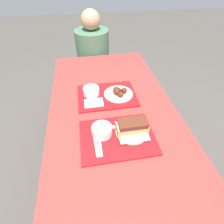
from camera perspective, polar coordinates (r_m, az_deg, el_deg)
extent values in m
plane|color=#4C4742|center=(1.81, 0.49, -18.15)|extent=(12.00, 12.00, 0.00)
cube|color=maroon|center=(1.23, 0.68, -1.33)|extent=(0.90, 1.88, 0.04)
cylinder|color=maroon|center=(2.13, -14.00, 6.12)|extent=(0.07, 0.07, 0.71)
cylinder|color=maroon|center=(2.19, 6.73, 8.28)|extent=(0.07, 0.07, 0.71)
cube|color=maroon|center=(2.34, -4.52, 13.01)|extent=(0.85, 0.28, 0.04)
cylinder|color=maroon|center=(2.46, -12.81, 7.50)|extent=(0.06, 0.06, 0.41)
cylinder|color=maroon|center=(2.51, 4.21, 9.27)|extent=(0.06, 0.06, 0.41)
cube|color=#B21419|center=(1.07, 1.77, -8.16)|extent=(0.45, 0.33, 0.01)
cube|color=#B21419|center=(1.36, -1.65, 5.37)|extent=(0.45, 0.33, 0.01)
cylinder|color=white|center=(1.05, -3.33, -6.04)|extent=(0.12, 0.12, 0.06)
cylinder|color=beige|center=(1.04, -3.38, -5.22)|extent=(0.11, 0.11, 0.01)
cylinder|color=beige|center=(1.09, 6.47, -6.38)|extent=(0.20, 0.20, 0.01)
cube|color=silver|center=(1.08, 6.50, -6.11)|extent=(0.18, 0.18, 0.01)
cube|color=tan|center=(1.06, 6.62, -5.11)|extent=(0.19, 0.08, 0.05)
cube|color=#562819|center=(1.03, 6.78, -3.69)|extent=(0.17, 0.09, 0.03)
cube|color=white|center=(1.02, -5.28, -10.55)|extent=(0.02, 0.17, 0.00)
cube|color=white|center=(1.02, -4.04, -10.40)|extent=(0.02, 0.17, 0.00)
cube|color=#A59E93|center=(1.11, 1.00, -4.89)|extent=(0.04, 0.03, 0.01)
cylinder|color=white|center=(1.36, -6.78, 6.75)|extent=(0.12, 0.12, 0.06)
cylinder|color=beige|center=(1.35, -6.86, 7.53)|extent=(0.11, 0.11, 0.01)
cylinder|color=beige|center=(1.37, 2.12, 5.92)|extent=(0.22, 0.22, 0.01)
sphere|color=#562314|center=(1.36, 3.99, 7.05)|extent=(0.05, 0.05, 0.05)
sphere|color=#562314|center=(1.37, 2.24, 7.15)|extent=(0.04, 0.04, 0.04)
sphere|color=#562314|center=(1.36, 1.42, 7.22)|extent=(0.05, 0.05, 0.05)
sphere|color=#562314|center=(1.34, 1.59, 6.61)|extent=(0.05, 0.05, 0.05)
sphere|color=#562314|center=(1.32, 2.84, 5.77)|extent=(0.04, 0.04, 0.04)
cube|color=white|center=(1.29, -5.95, 2.98)|extent=(0.14, 0.10, 0.01)
cylinder|color=#477051|center=(2.22, -6.24, 18.89)|extent=(0.38, 0.38, 0.50)
sphere|color=tan|center=(2.10, -7.05, 27.75)|extent=(0.21, 0.21, 0.21)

